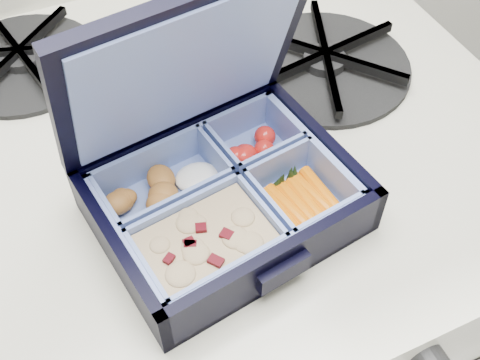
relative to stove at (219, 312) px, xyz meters
name	(u,v)px	position (x,y,z in m)	size (l,w,h in m)	color
stove	(219,312)	(0.00, 0.00, 0.00)	(0.62, 0.62, 0.93)	beige
bento_box	(225,200)	(-0.04, -0.14, 0.49)	(0.22, 0.17, 0.05)	black
burner_grate	(325,59)	(0.14, 0.01, 0.48)	(0.19, 0.19, 0.03)	black
burner_grate_rear	(21,58)	(-0.16, 0.15, 0.48)	(0.17, 0.17, 0.02)	black
fork	(255,93)	(0.06, 0.00, 0.47)	(0.03, 0.19, 0.01)	silver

